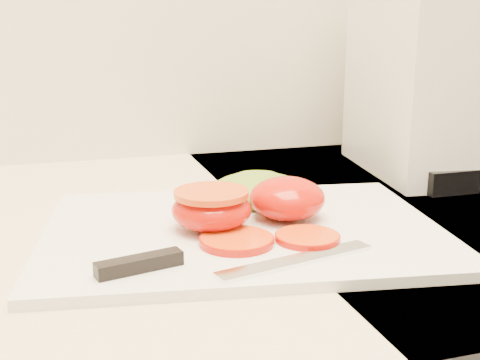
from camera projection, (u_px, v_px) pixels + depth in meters
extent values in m
cube|color=beige|center=(97.00, 241.00, 0.63)|extent=(3.92, 0.65, 0.03)
cube|color=silver|center=(243.00, 231.00, 0.60)|extent=(0.43, 0.34, 0.01)
ellipsoid|color=red|center=(287.00, 198.00, 0.62)|extent=(0.08, 0.08, 0.04)
ellipsoid|color=red|center=(212.00, 210.00, 0.59)|extent=(0.08, 0.08, 0.04)
cylinder|color=red|center=(211.00, 194.00, 0.58)|extent=(0.07, 0.07, 0.01)
cylinder|color=#F25D0F|center=(237.00, 240.00, 0.55)|extent=(0.07, 0.07, 0.01)
cylinder|color=#F25D0F|center=(307.00, 237.00, 0.56)|extent=(0.06, 0.06, 0.01)
ellipsoid|color=olive|center=(260.00, 189.00, 0.68)|extent=(0.14, 0.13, 0.03)
cube|color=silver|center=(297.00, 260.00, 0.51)|extent=(0.15, 0.05, 0.00)
cube|color=black|center=(139.00, 264.00, 0.49)|extent=(0.07, 0.03, 0.01)
cube|color=silver|center=(444.00, 65.00, 0.83)|extent=(0.23, 0.28, 0.30)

